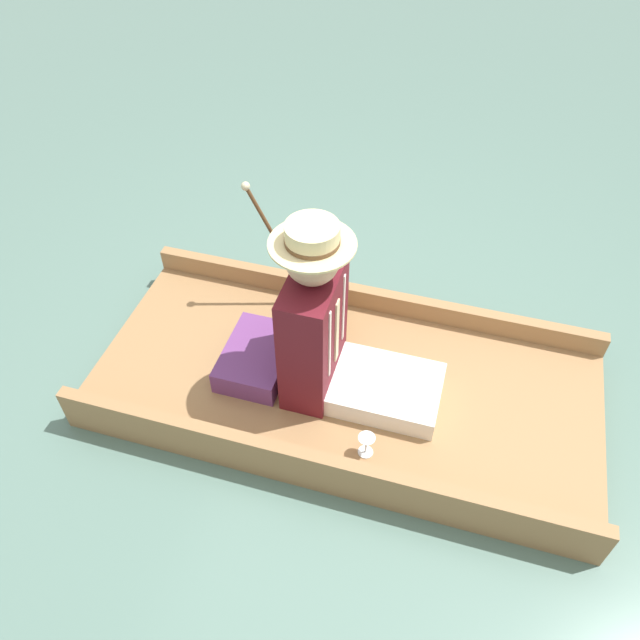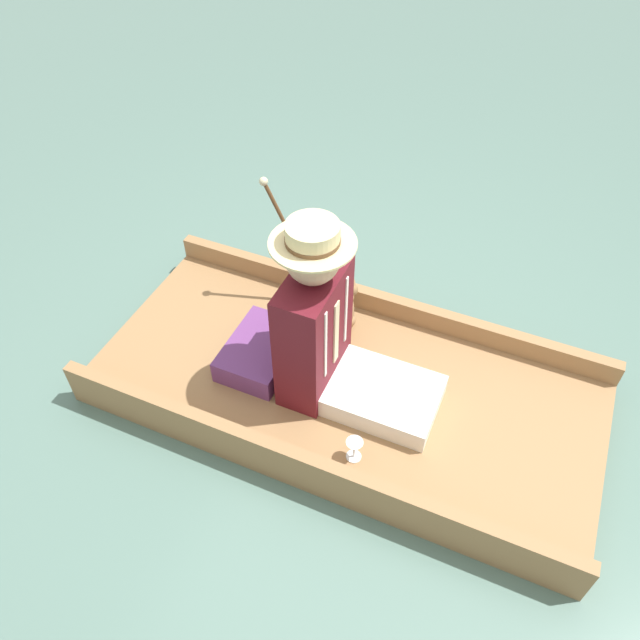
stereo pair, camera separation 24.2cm
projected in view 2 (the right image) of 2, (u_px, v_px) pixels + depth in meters
The scene contains 7 objects.
ground_plane at pixel (344, 396), 3.11m from camera, with size 16.00×16.00×0.00m, color slate.
punt_boat at pixel (345, 387), 3.06m from camera, with size 1.11×2.42×0.24m.
seat_cushion at pixel (261, 351), 3.07m from camera, with size 0.44×0.31×0.12m.
seated_person at pixel (329, 334), 2.75m from camera, with size 0.42×0.78×0.93m.
teddy_bear at pixel (341, 303), 3.13m from camera, with size 0.28×0.16×0.40m.
wine_glass at pixel (354, 446), 2.67m from camera, with size 0.08×0.08×0.12m.
walking_cane at pixel (289, 233), 3.15m from camera, with size 0.04×0.36×0.72m.
Camera 2 is at (1.78, 0.65, 2.50)m, focal length 35.00 mm.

